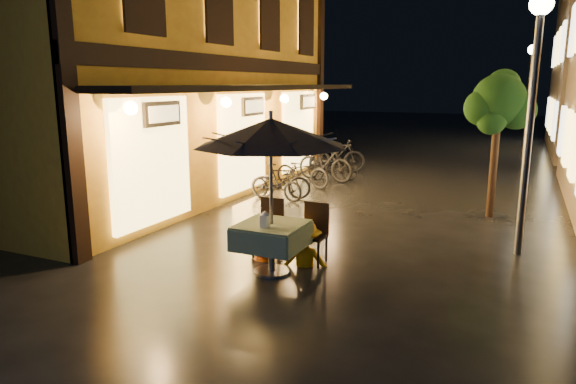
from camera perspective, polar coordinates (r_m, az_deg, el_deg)
The scene contains 18 objects.
ground at distance 8.25m, azimuth 2.41°, elevation -8.20°, with size 90.00×90.00×0.00m, color black.
west_building at distance 14.15m, azimuth -13.55°, elevation 15.15°, with size 5.90×11.40×7.40m.
street_tree at distance 11.71m, azimuth 22.43°, elevation 9.00°, with size 1.43×1.20×3.15m.
streetlamp_near at distance 9.18m, azimuth 25.68°, elevation 11.27°, with size 0.36×0.36×4.23m.
streetlamp_far at distance 21.18m, azimuth 25.30°, elevation 11.04°, with size 0.36×0.36×4.23m.
cafe_table at distance 7.79m, azimuth -1.84°, elevation -4.89°, with size 0.99×0.99×0.78m.
patio_umbrella at distance 7.48m, azimuth -1.92°, elevation 6.62°, with size 2.29×2.29×2.46m.
cafe_chair_left at distance 8.60m, azimuth -2.05°, elevation -3.59°, with size 0.42×0.42×0.97m.
cafe_chair_right at distance 8.29m, azimuth 2.92°, elevation -4.20°, with size 0.42×0.42×0.97m.
table_lantern at distance 7.51m, azimuth -2.57°, elevation -2.90°, with size 0.16×0.16×0.25m.
person_orange at distance 8.45m, azimuth -2.58°, elevation -2.86°, with size 0.66×0.52×1.37m, color #D65508.
person_yellow at distance 8.11m, azimuth 1.99°, elevation -3.45°, with size 0.89×0.51×1.38m, color #FFA507.
bicycle_0 at distance 12.76m, azimuth -1.34°, elevation 0.92°, with size 0.53×1.53×0.80m, color black.
bicycle_1 at distance 12.83m, azimuth -0.79°, elevation 1.20°, with size 0.42×1.49×0.90m, color black.
bicycle_2 at distance 14.36m, azimuth 1.62°, elevation 2.37°, with size 0.60×1.72×0.91m, color black.
bicycle_3 at distance 15.23m, azimuth 4.14°, elevation 3.28°, with size 0.52×1.85×1.11m, color black.
bicycle_4 at distance 15.47m, azimuth 5.02°, elevation 2.81°, with size 0.53×1.51×0.79m, color black.
bicycle_5 at distance 16.79m, azimuth 5.47°, elevation 4.06°, with size 0.52×1.83×1.10m, color black.
Camera 1 is at (2.90, -7.18, 2.84)m, focal length 32.00 mm.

